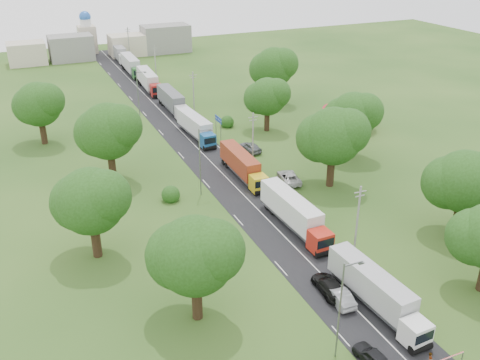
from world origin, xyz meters
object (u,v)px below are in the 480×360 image
info_sign (218,122)px  car_lane_mid (338,295)px  truck_0 (376,291)px  car_lane_front (373,357)px

info_sign → car_lane_mid: (-6.20, -48.53, -2.22)m
truck_0 → info_sign: bearing=86.2°
truck_0 → car_lane_front: size_ratio=3.24×
car_lane_front → car_lane_mid: size_ratio=0.90×
info_sign → truck_0: 50.91m
truck_0 → car_lane_front: (-4.87, -6.31, -1.31)m
info_sign → car_lane_mid: 48.97m
car_lane_front → info_sign: bearing=-102.6°
info_sign → truck_0: info_sign is taller
truck_0 → car_lane_mid: (-2.87, 2.26, -1.25)m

